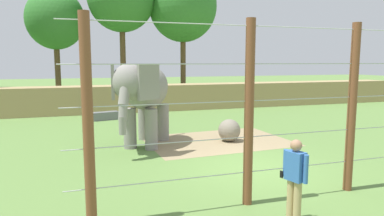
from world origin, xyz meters
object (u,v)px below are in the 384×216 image
at_px(elephant, 144,92).
at_px(feed_trough, 105,116).
at_px(enrichment_ball, 229,130).
at_px(zookeeper, 295,178).

distance_m(elephant, feed_trough, 6.75).
xyz_separation_m(enrichment_ball, zookeeper, (-1.72, -6.87, 0.49)).
relative_size(elephant, feed_trough, 2.54).
bearing_deg(feed_trough, zookeeper, -79.37).
bearing_deg(enrichment_ball, elephant, 175.27).
height_order(elephant, feed_trough, elephant).
distance_m(enrichment_ball, feed_trough, 7.96).
bearing_deg(elephant, zookeeper, -77.53).
bearing_deg(zookeeper, feed_trough, 100.63).
xyz_separation_m(zookeeper, feed_trough, (-2.55, 13.57, -0.71)).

